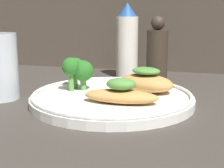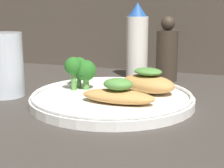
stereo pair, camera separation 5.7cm
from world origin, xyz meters
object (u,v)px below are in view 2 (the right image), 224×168
Objects in this scene: broccoli_bunch at (80,69)px; sauce_bottle at (137,43)px; pepper_grinder at (167,52)px; drinking_glass at (4,65)px; plate at (112,98)px.

sauce_bottle is (4.97, 19.30, 3.04)cm from broccoli_bunch.
sauce_bottle is 1.21× the size of pepper_grinder.
broccoli_bunch is 0.35× the size of sauce_bottle.
pepper_grinder is 1.22× the size of drinking_glass.
sauce_bottle is at bearing 95.48° from plate.
drinking_glass reaches higher than broccoli_bunch.
sauce_bottle reaches higher than pepper_grinder.
pepper_grinder is at bearing 43.54° from drinking_glass.
drinking_glass is (-24.91, -23.67, -0.50)cm from pepper_grinder.
broccoli_bunch is 13.83cm from drinking_glass.
drinking_glass is at bearing -161.55° from broccoli_bunch.
drinking_glass is (-18.07, -23.67, -2.38)cm from sauce_bottle.
drinking_glass is (-20.19, -1.64, 4.78)cm from plate.
plate is at bearing -102.09° from pepper_grinder.
sauce_bottle reaches higher than drinking_glass.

